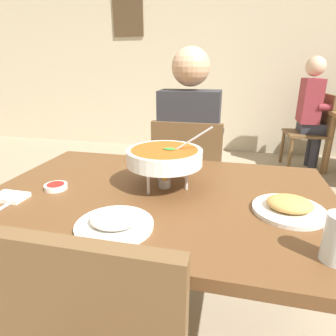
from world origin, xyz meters
TOP-DOWN VIEW (x-y plane):
  - ground_plane at (0.00, 0.00)m, footprint 16.00×16.00m
  - cafe_rear_partition at (0.00, 3.32)m, footprint 10.00×0.10m
  - picture_frame_hung at (-1.30, 3.26)m, footprint 0.44×0.03m
  - dining_table_main at (0.00, 0.00)m, footprint 1.33×0.88m
  - chair_diner_main at (-0.00, 0.73)m, footprint 0.44×0.44m
  - diner_main at (0.00, 0.76)m, footprint 0.40×0.45m
  - curry_bowl at (0.01, 0.06)m, footprint 0.33×0.30m
  - rice_plate at (-0.07, -0.28)m, footprint 0.24×0.24m
  - appetizer_plate at (0.47, -0.06)m, footprint 0.24×0.24m
  - sauce_dish at (-0.41, -0.06)m, footprint 0.09×0.09m
  - napkin_folded at (-0.53, -0.18)m, footprint 0.12×0.08m
  - spoon_utensil at (-0.50, -0.23)m, footprint 0.01×0.17m
  - chair_bg_right at (1.20, 2.69)m, footprint 0.48×0.48m
  - patron_bg_right at (1.15, 2.71)m, footprint 0.45×0.40m

SIDE VIEW (x-z plane):
  - ground_plane at x=0.00m, z-range 0.00..0.00m
  - chair_diner_main at x=0.00m, z-range 0.06..0.96m
  - chair_bg_right at x=1.20m, z-range 0.06..0.96m
  - dining_table_main at x=0.00m, z-range 0.27..1.00m
  - spoon_utensil at x=-0.50m, z-range 0.74..0.74m
  - napkin_folded at x=-0.53m, z-range 0.74..0.75m
  - diner_main at x=0.00m, z-range 0.09..1.40m
  - patron_bg_right at x=1.15m, z-range 0.09..1.40m
  - sauce_dish at x=-0.41m, z-range 0.74..0.76m
  - rice_plate at x=-0.07m, z-range 0.73..0.78m
  - appetizer_plate at x=0.47m, z-range 0.73..0.78m
  - curry_bowl at x=0.01m, z-range 0.74..0.99m
  - cafe_rear_partition at x=0.00m, z-range 0.00..3.00m
  - picture_frame_hung at x=-1.30m, z-range 1.60..2.16m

